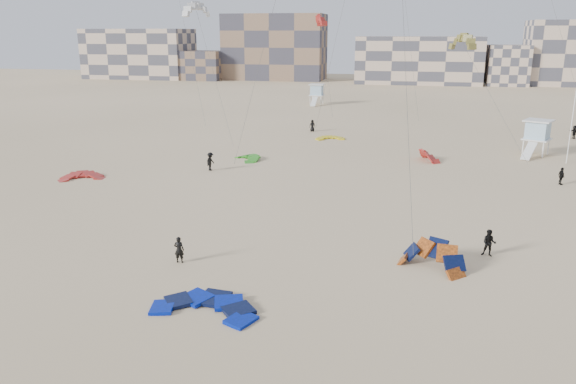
% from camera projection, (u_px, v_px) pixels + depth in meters
% --- Properties ---
extents(ground, '(320.00, 320.00, 0.00)m').
position_uv_depth(ground, '(229.00, 287.00, 29.92)').
color(ground, beige).
rests_on(ground, ground).
extents(kite_ground_blue, '(5.25, 5.46, 0.83)m').
position_uv_depth(kite_ground_blue, '(206.00, 310.00, 27.39)').
color(kite_ground_blue, '#0017BA').
rests_on(kite_ground_blue, ground).
extents(kite_ground_orange, '(5.34, 5.32, 3.98)m').
position_uv_depth(kite_ground_orange, '(431.00, 268.00, 32.29)').
color(kite_ground_orange, orange).
rests_on(kite_ground_orange, ground).
extents(kite_ground_red, '(5.18, 5.28, 1.69)m').
position_uv_depth(kite_ground_red, '(82.00, 179.00, 52.04)').
color(kite_ground_red, '#B12B06').
rests_on(kite_ground_red, ground).
extents(kite_ground_green, '(4.89, 4.85, 1.59)m').
position_uv_depth(kite_ground_green, '(247.00, 160.00, 59.77)').
color(kite_ground_green, '#2E9A1C').
rests_on(kite_ground_green, ground).
extents(kite_ground_red_far, '(4.15, 4.10, 3.29)m').
position_uv_depth(kite_ground_red_far, '(429.00, 161.00, 59.28)').
color(kite_ground_red_far, '#B12B06').
rests_on(kite_ground_red_far, ground).
extents(kite_ground_yellow, '(4.29, 4.40, 0.75)m').
position_uv_depth(kite_ground_yellow, '(330.00, 139.00, 71.24)').
color(kite_ground_yellow, yellow).
rests_on(kite_ground_yellow, ground).
extents(kitesurfer_main, '(0.62, 0.44, 1.61)m').
position_uv_depth(kitesurfer_main, '(179.00, 250.00, 32.86)').
color(kitesurfer_main, black).
rests_on(kitesurfer_main, ground).
extents(kitesurfer_b, '(0.92, 0.79, 1.66)m').
position_uv_depth(kitesurfer_b, '(489.00, 243.00, 33.83)').
color(kitesurfer_b, black).
rests_on(kitesurfer_b, ground).
extents(kitesurfer_c, '(0.88, 1.27, 1.80)m').
position_uv_depth(kitesurfer_c, '(210.00, 161.00, 54.86)').
color(kitesurfer_c, black).
rests_on(kitesurfer_c, ground).
extents(kitesurfer_d, '(0.61, 0.99, 1.58)m').
position_uv_depth(kitesurfer_d, '(561.00, 176.00, 49.73)').
color(kitesurfer_d, black).
rests_on(kitesurfer_d, ground).
extents(kitesurfer_e, '(0.85, 0.62, 1.60)m').
position_uv_depth(kitesurfer_e, '(312.00, 126.00, 76.57)').
color(kitesurfer_e, black).
rests_on(kitesurfer_e, ground).
extents(kitesurfer_f, '(0.89, 1.66, 1.71)m').
position_uv_depth(kitesurfer_f, '(574.00, 132.00, 71.28)').
color(kitesurfer_f, black).
rests_on(kitesurfer_f, ground).
extents(kite_fly_grey, '(8.79, 9.68, 15.65)m').
position_uv_depth(kite_fly_grey, '(197.00, 11.00, 65.71)').
color(kite_fly_grey, white).
rests_on(kite_fly_grey, ground).
extents(kite_fly_olive, '(8.36, 12.88, 12.07)m').
position_uv_depth(kite_fly_olive, '(463.00, 43.00, 61.68)').
color(kite_fly_olive, olive).
rests_on(kite_fly_olive, ground).
extents(kite_fly_red, '(4.25, 4.14, 15.00)m').
position_uv_depth(kite_fly_red, '(321.00, 21.00, 80.42)').
color(kite_fly_red, '#B12B06').
rests_on(kite_fly_red, ground).
extents(lifeguard_tower_near, '(3.67, 5.81, 3.89)m').
position_uv_depth(lifeguard_tower_near, '(537.00, 138.00, 61.54)').
color(lifeguard_tower_near, white).
rests_on(lifeguard_tower_near, ground).
extents(lifeguard_tower_far, '(2.76, 5.19, 3.77)m').
position_uv_depth(lifeguard_tower_far, '(317.00, 94.00, 104.93)').
color(lifeguard_tower_far, white).
rests_on(lifeguard_tower_far, ground).
extents(flagpole, '(0.62, 0.10, 7.67)m').
position_uv_depth(flagpole, '(572.00, 125.00, 56.98)').
color(flagpole, white).
rests_on(flagpole, ground).
extents(condo_west_a, '(30.00, 15.00, 14.00)m').
position_uv_depth(condo_west_a, '(140.00, 54.00, 164.54)').
color(condo_west_a, '#CEB297').
rests_on(condo_west_a, ground).
extents(condo_west_b, '(28.00, 14.00, 18.00)m').
position_uv_depth(condo_west_b, '(275.00, 47.00, 159.49)').
color(condo_west_b, '#7F634C').
rests_on(condo_west_b, ground).
extents(condo_mid, '(32.00, 16.00, 12.00)m').
position_uv_depth(condo_mid, '(418.00, 60.00, 148.31)').
color(condo_mid, '#CEB297').
rests_on(condo_mid, ground).
extents(condo_fill_left, '(12.00, 10.00, 8.00)m').
position_uv_depth(condo_fill_left, '(202.00, 65.00, 159.36)').
color(condo_fill_left, '#7F634C').
rests_on(condo_fill_left, ground).
extents(condo_fill_right, '(10.00, 10.00, 10.00)m').
position_uv_depth(condo_fill_right, '(507.00, 65.00, 142.17)').
color(condo_fill_right, '#CEB297').
rests_on(condo_fill_right, ground).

